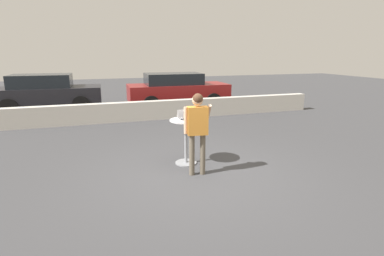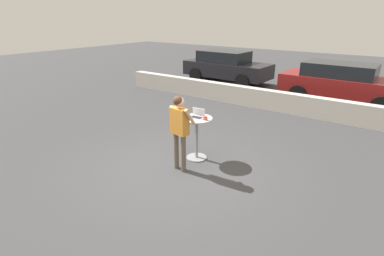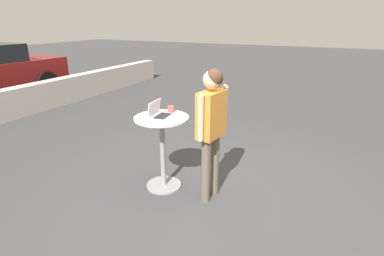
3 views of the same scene
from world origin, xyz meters
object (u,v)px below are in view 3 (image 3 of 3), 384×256
object	(u,v)px
laptop	(159,113)
coffee_mug	(171,109)
cafe_table	(162,143)
standing_person	(211,120)

from	to	relation	value
laptop	coffee_mug	distance (m)	0.24
coffee_mug	laptop	bearing A→B (deg)	171.62
coffee_mug	cafe_table	bearing A→B (deg)	177.84
cafe_table	standing_person	distance (m)	0.81
standing_person	laptop	bearing A→B (deg)	92.81
cafe_table	laptop	xyz separation A→B (m)	(-0.00, 0.03, 0.41)
cafe_table	coffee_mug	bearing A→B (deg)	-2.16
laptop	standing_person	bearing A→B (deg)	-87.19
laptop	coffee_mug	xyz separation A→B (m)	(0.24, -0.04, -0.00)
laptop	coffee_mug	size ratio (longest dim) A/B	2.77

